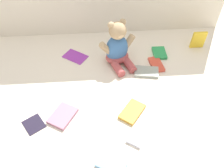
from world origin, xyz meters
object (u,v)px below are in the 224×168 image
object	(u,v)px
book_case_2	(137,137)
book_case_3	(34,124)
book_case_0	(75,56)
book_case_9	(198,40)
book_case_4	(132,112)
book_case_7	(146,72)
book_case_5	(156,64)
book_case_10	(111,165)
teddy_bear	(118,48)
book_case_1	(159,53)
book_case_8	(63,116)

from	to	relation	value
book_case_2	book_case_3	distance (m)	0.49
book_case_0	book_case_3	size ratio (longest dim) A/B	1.44
book_case_0	book_case_9	xyz separation A→B (m)	(0.76, 0.03, 0.05)
book_case_4	book_case_7	distance (m)	0.30
book_case_5	book_case_10	bearing A→B (deg)	-125.26
book_case_2	book_case_0	bearing A→B (deg)	150.82
book_case_5	book_case_9	distance (m)	0.33
teddy_bear	book_case_1	distance (m)	0.28
book_case_2	book_case_5	world-z (taller)	same
book_case_1	book_case_9	distance (m)	0.26
book_case_1	book_case_7	distance (m)	0.19
book_case_1	teddy_bear	bearing A→B (deg)	-169.64
book_case_0	teddy_bear	bearing A→B (deg)	-67.44
book_case_9	book_case_2	bearing A→B (deg)	-127.63
book_case_5	book_case_8	bearing A→B (deg)	-155.70
book_case_1	book_case_9	bearing A→B (deg)	12.15
book_case_0	book_case_1	bearing A→B (deg)	-56.25
teddy_bear	book_case_3	world-z (taller)	teddy_bear
book_case_1	book_case_4	bearing A→B (deg)	-116.68
book_case_7	book_case_0	bearing A→B (deg)	77.13
book_case_1	book_case_10	bearing A→B (deg)	-115.63
teddy_bear	book_case_2	xyz separation A→B (m)	(0.04, -0.53, -0.09)
book_case_1	book_case_3	distance (m)	0.84
book_case_1	book_case_8	size ratio (longest dim) A/B	0.80
book_case_7	book_case_8	world-z (taller)	book_case_8
book_case_0	book_case_4	size ratio (longest dim) A/B	1.01
book_case_8	book_case_9	bearing A→B (deg)	61.35
book_case_2	book_case_1	bearing A→B (deg)	102.96
teddy_bear	book_case_1	bearing A→B (deg)	-11.14
book_case_4	book_case_9	distance (m)	0.67
book_case_5	book_case_3	bearing A→B (deg)	-158.90
teddy_bear	book_case_10	bearing A→B (deg)	-117.98
book_case_2	book_case_8	size ratio (longest dim) A/B	0.68
book_case_2	book_case_9	bearing A→B (deg)	87.01
book_case_0	book_case_5	world-z (taller)	book_case_5
book_case_5	book_case_0	bearing A→B (deg)	158.92
teddy_bear	book_case_2	size ratio (longest dim) A/B	2.99
teddy_bear	book_case_0	world-z (taller)	teddy_bear
book_case_0	book_case_10	xyz separation A→B (m)	(0.17, -0.71, 0.00)
book_case_2	book_case_4	bearing A→B (deg)	125.92
book_case_0	book_case_2	world-z (taller)	book_case_2
book_case_4	book_case_8	bearing A→B (deg)	-142.81
book_case_8	book_case_10	distance (m)	0.34
book_case_3	book_case_9	world-z (taller)	book_case_9
book_case_3	book_case_8	xyz separation A→B (m)	(0.13, 0.03, 0.01)
book_case_2	book_case_5	xyz separation A→B (m)	(0.18, 0.47, 0.00)
book_case_1	book_case_2	xyz separation A→B (m)	(-0.22, -0.57, -0.00)
book_case_4	book_case_5	distance (m)	0.38
teddy_bear	book_case_3	xyz separation A→B (m)	(-0.44, -0.42, -0.10)
book_case_0	book_case_7	bearing A→B (deg)	-77.34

